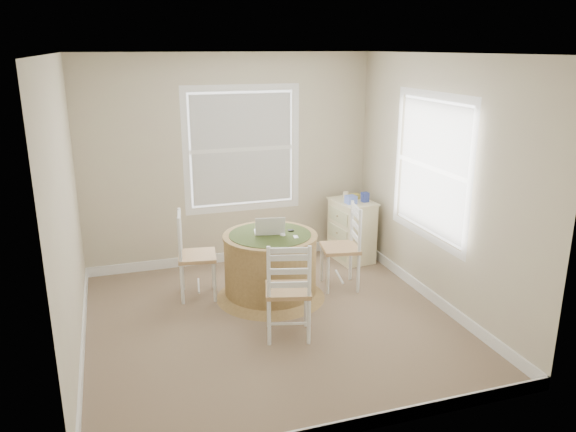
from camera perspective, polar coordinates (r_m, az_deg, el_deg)
name	(u,v)px	position (r m, az deg, el deg)	size (l,w,h in m)	color
room	(283,192)	(5.46, -0.55, 2.43)	(3.64, 3.64, 2.64)	#887256
round_table	(270,263)	(6.13, -1.80, -4.80)	(1.20, 1.20, 0.73)	#9F8047
chair_left	(197,256)	(6.20, -9.21, -3.99)	(0.42, 0.40, 0.95)	white
chair_near	(288,290)	(5.30, 0.01, -7.48)	(0.42, 0.40, 0.95)	white
chair_right	(340,248)	(6.39, 5.32, -3.22)	(0.42, 0.40, 0.95)	white
laptop	(269,231)	(6.04, -1.90, -1.50)	(0.36, 0.33, 0.22)	white
mouse	(283,235)	(5.98, -0.56, -1.90)	(0.06, 0.09, 0.03)	white
phone	(296,237)	(5.93, 0.80, -2.17)	(0.04, 0.09, 0.02)	#B7BABF
keys	(291,231)	(6.11, 0.28, -1.53)	(0.06, 0.05, 0.03)	black
corner_chest	(352,230)	(7.25, 6.48, -1.45)	(0.50, 0.64, 0.79)	beige
tissue_box	(351,200)	(6.99, 6.39, 1.66)	(0.12, 0.12, 0.10)	#5E77D8
box_yellow	(354,196)	(7.23, 6.69, 1.99)	(0.15, 0.10, 0.06)	gold
box_blue	(365,197)	(7.09, 7.86, 1.91)	(0.08, 0.08, 0.12)	#303E90
cup_cream	(346,195)	(7.22, 5.86, 2.12)	(0.07, 0.07, 0.09)	beige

